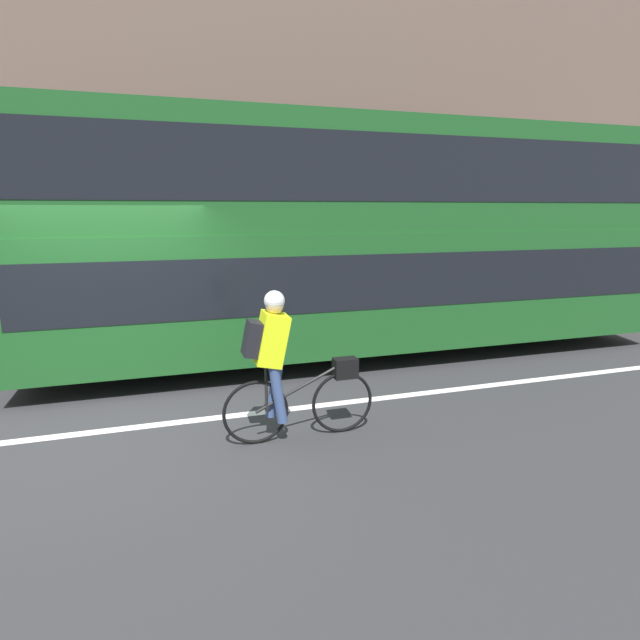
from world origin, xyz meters
The scene contains 6 objects.
ground_plane centered at (0.00, 0.00, 0.00)m, with size 80.00×80.00×0.00m, color #2D2D30.
road_center_line centered at (0.00, -0.15, 0.00)m, with size 50.00×0.14×0.01m, color silver.
sidewalk_curb centered at (0.00, 4.83, 0.05)m, with size 60.00×1.84×0.10m.
building_facade centered at (0.00, 5.90, 4.52)m, with size 60.00×0.30×9.03m.
bus centered at (3.84, 1.99, 2.09)m, with size 10.44×2.50×3.77m.
cyclist_on_bike centered at (1.86, -0.95, 0.88)m, with size 1.68×0.32×1.65m.
Camera 1 is at (0.75, -5.86, 2.45)m, focal length 28.00 mm.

